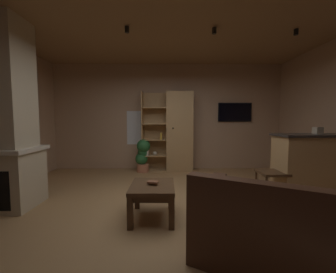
{
  "coord_description": "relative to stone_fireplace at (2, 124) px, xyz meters",
  "views": [
    {
      "loc": [
        -0.02,
        -3.11,
        1.32
      ],
      "look_at": [
        0.0,
        0.4,
        1.05
      ],
      "focal_mm": 22.78,
      "sensor_mm": 36.0,
      "label": 1
    }
  ],
  "objects": [
    {
      "name": "floor",
      "position": [
        2.47,
        -0.07,
        -1.27
      ],
      "size": [
        6.04,
        5.27,
        0.02
      ],
      "primitive_type": "cube",
      "color": "#A37A4C",
      "rests_on": "ground"
    },
    {
      "name": "wall_back",
      "position": [
        2.47,
        2.59,
        0.13
      ],
      "size": [
        6.16,
        0.06,
        2.79
      ],
      "primitive_type": "cube",
      "color": "tan",
      "rests_on": "ground"
    },
    {
      "name": "ceiling",
      "position": [
        2.47,
        -0.07,
        1.54
      ],
      "size": [
        6.04,
        5.27,
        0.02
      ],
      "primitive_type": "cube",
      "color": "#8E6B47"
    },
    {
      "name": "window_pane_back",
      "position": [
        1.72,
        2.56,
        -0.15
      ],
      "size": [
        0.69,
        0.01,
        0.9
      ],
      "primitive_type": "cube",
      "color": "white"
    },
    {
      "name": "stone_fireplace",
      "position": [
        0.0,
        0.0,
        0.0
      ],
      "size": [
        0.97,
        0.77,
        2.79
      ],
      "color": "#BCAD8E",
      "rests_on": "ground"
    },
    {
      "name": "bookshelf_cabinet",
      "position": [
        2.69,
        2.32,
        -0.26
      ],
      "size": [
        1.3,
        0.41,
        2.04
      ],
      "color": "tan",
      "rests_on": "ground"
    },
    {
      "name": "kitchen_bar_counter",
      "position": [
        5.04,
        0.32,
        -0.71
      ],
      "size": [
        1.5,
        0.6,
        1.09
      ],
      "color": "tan",
      "rests_on": "ground"
    },
    {
      "name": "tissue_box",
      "position": [
        5.0,
        0.39,
        -0.11
      ],
      "size": [
        0.13,
        0.13,
        0.11
      ],
      "primitive_type": "cube",
      "rotation": [
        0.0,
        0.0,
        0.06
      ],
      "color": "#BFB299",
      "rests_on": "kitchen_bar_counter"
    },
    {
      "name": "leather_couch",
      "position": [
        3.54,
        -1.39,
        -0.95
      ],
      "size": [
        1.87,
        1.57,
        0.84
      ],
      "color": "#4C2D1E",
      "rests_on": "ground"
    },
    {
      "name": "coffee_table",
      "position": [
        2.26,
        -0.38,
        -0.89
      ],
      "size": [
        0.58,
        0.7,
        0.46
      ],
      "color": "#4C331E",
      "rests_on": "ground"
    },
    {
      "name": "table_book_0",
      "position": [
        2.26,
        -0.32,
        -0.79
      ],
      "size": [
        0.12,
        0.12,
        0.02
      ],
      "primitive_type": "cube",
      "rotation": [
        0.0,
        0.0,
        -0.12
      ],
      "color": "gold",
      "rests_on": "coffee_table"
    },
    {
      "name": "table_book_1",
      "position": [
        2.26,
        -0.38,
        -0.77
      ],
      "size": [
        0.16,
        0.12,
        0.03
      ],
      "primitive_type": "cube",
      "rotation": [
        0.0,
        0.0,
        -0.23
      ],
      "color": "brown",
      "rests_on": "coffee_table"
    },
    {
      "name": "dining_chair",
      "position": [
        4.26,
        0.25,
        -0.73
      ],
      "size": [
        0.43,
        0.43,
        0.92
      ],
      "color": "#4C331E",
      "rests_on": "ground"
    },
    {
      "name": "potted_floor_plant",
      "position": [
        1.84,
        2.2,
        -0.82
      ],
      "size": [
        0.38,
        0.35,
        0.84
      ],
      "color": "#B77051",
      "rests_on": "ground"
    },
    {
      "name": "wall_mounted_tv",
      "position": [
        4.27,
        2.53,
        0.27
      ],
      "size": [
        0.88,
        0.06,
        0.5
      ],
      "color": "black"
    },
    {
      "name": "track_light_spot_0",
      "position": [
        0.33,
        0.26,
        1.46
      ],
      "size": [
        0.07,
        0.07,
        0.09
      ],
      "primitive_type": "cylinder",
      "color": "black"
    },
    {
      "name": "track_light_spot_1",
      "position": [
        1.83,
        0.24,
        1.46
      ],
      "size": [
        0.07,
        0.07,
        0.09
      ],
      "primitive_type": "cylinder",
      "color": "black"
    },
    {
      "name": "track_light_spot_2",
      "position": [
        3.2,
        0.28,
        1.46
      ],
      "size": [
        0.07,
        0.07,
        0.09
      ],
      "primitive_type": "cylinder",
      "color": "black"
    },
    {
      "name": "track_light_spot_3",
      "position": [
        4.51,
        0.32,
        1.46
      ],
      "size": [
        0.07,
        0.07,
        0.09
      ],
      "primitive_type": "cylinder",
      "color": "black"
    }
  ]
}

